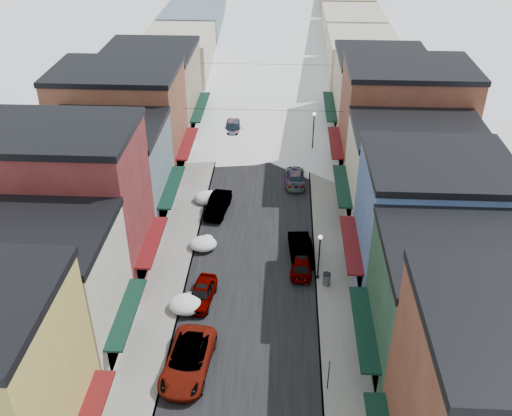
# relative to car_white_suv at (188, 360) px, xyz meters

# --- Properties ---
(road) EXTENTS (10.00, 160.00, 0.01)m
(road) POSITION_rel_car_white_suv_xyz_m (3.50, 49.13, -0.84)
(road) COLOR black
(road) RESTS_ON ground
(sidewalk_left) EXTENTS (3.20, 160.00, 0.15)m
(sidewalk_left) POSITION_rel_car_white_suv_xyz_m (-3.10, 49.13, -0.77)
(sidewalk_left) COLOR gray
(sidewalk_left) RESTS_ON ground
(sidewalk_right) EXTENTS (3.20, 160.00, 0.15)m
(sidewalk_right) POSITION_rel_car_white_suv_xyz_m (10.10, 49.13, -0.77)
(sidewalk_right) COLOR gray
(sidewalk_right) RESTS_ON ground
(curb_left) EXTENTS (0.10, 160.00, 0.15)m
(curb_left) POSITION_rel_car_white_suv_xyz_m (-1.55, 49.13, -0.77)
(curb_left) COLOR slate
(curb_left) RESTS_ON ground
(curb_right) EXTENTS (0.10, 160.00, 0.15)m
(curb_right) POSITION_rel_car_white_suv_xyz_m (8.55, 49.13, -0.77)
(curb_right) COLOR slate
(curb_right) RESTS_ON ground
(bldg_l_cream) EXTENTS (11.30, 8.20, 9.50)m
(bldg_l_cream) POSITION_rel_car_white_suv_xyz_m (-9.69, 1.63, 3.92)
(bldg_l_cream) COLOR beige
(bldg_l_cream) RESTS_ON ground
(bldg_l_brick_near) EXTENTS (12.30, 8.20, 12.50)m
(bldg_l_brick_near) POSITION_rel_car_white_suv_xyz_m (-10.19, 9.63, 5.42)
(bldg_l_brick_near) COLOR maroon
(bldg_l_brick_near) RESTS_ON ground
(bldg_l_grayblue) EXTENTS (11.30, 9.20, 9.00)m
(bldg_l_grayblue) POSITION_rel_car_white_suv_xyz_m (-9.69, 18.13, 3.67)
(bldg_l_grayblue) COLOR slate
(bldg_l_grayblue) RESTS_ON ground
(bldg_l_brick_far) EXTENTS (13.30, 9.20, 11.00)m
(bldg_l_brick_far) POSITION_rel_car_white_suv_xyz_m (-10.69, 27.13, 4.67)
(bldg_l_brick_far) COLOR brown
(bldg_l_brick_far) RESTS_ON ground
(bldg_l_tan) EXTENTS (11.30, 11.20, 10.00)m
(bldg_l_tan) POSITION_rel_car_white_suv_xyz_m (-9.69, 37.13, 4.16)
(bldg_l_tan) COLOR #9A8265
(bldg_l_tan) RESTS_ON ground
(bldg_r_green) EXTENTS (11.30, 9.20, 9.50)m
(bldg_r_green) POSITION_rel_car_white_suv_xyz_m (16.69, 1.13, 3.92)
(bldg_r_green) COLOR #1F422B
(bldg_r_green) RESTS_ON ground
(bldg_r_blue) EXTENTS (11.30, 9.20, 10.50)m
(bldg_r_blue) POSITION_rel_car_white_suv_xyz_m (16.69, 10.13, 4.42)
(bldg_r_blue) COLOR #436197
(bldg_r_blue) RESTS_ON ground
(bldg_r_cream) EXTENTS (12.30, 9.20, 9.00)m
(bldg_r_cream) POSITION_rel_car_white_suv_xyz_m (17.19, 19.13, 3.67)
(bldg_r_cream) COLOR beige
(bldg_r_cream) RESTS_ON ground
(bldg_r_brick_far) EXTENTS (13.30, 9.20, 11.50)m
(bldg_r_brick_far) POSITION_rel_car_white_suv_xyz_m (17.69, 28.13, 4.92)
(bldg_r_brick_far) COLOR brown
(bldg_r_brick_far) RESTS_ON ground
(bldg_r_tan) EXTENTS (11.30, 11.20, 9.50)m
(bldg_r_tan) POSITION_rel_car_white_suv_xyz_m (16.69, 38.13, 3.92)
(bldg_r_tan) COLOR tan
(bldg_r_tan) RESTS_ON ground
(distant_blocks) EXTENTS (34.00, 55.00, 8.00)m
(distant_blocks) POSITION_rel_car_white_suv_xyz_m (3.50, 72.13, 3.16)
(distant_blocks) COLOR gray
(distant_blocks) RESTS_ON ground
(overhead_cables) EXTENTS (16.40, 15.04, 0.04)m
(overhead_cables) POSITION_rel_car_white_suv_xyz_m (3.50, 36.63, 5.36)
(overhead_cables) COLOR black
(overhead_cables) RESTS_ON ground
(car_white_suv) EXTENTS (3.32, 6.28, 1.68)m
(car_white_suv) POSITION_rel_car_white_suv_xyz_m (0.00, 0.00, 0.00)
(car_white_suv) COLOR silver
(car_white_suv) RESTS_ON ground
(car_silver_sedan) EXTENTS (2.21, 4.37, 1.43)m
(car_silver_sedan) POSITION_rel_car_white_suv_xyz_m (-0.02, 6.74, -0.13)
(car_silver_sedan) COLOR #A4A8AC
(car_silver_sedan) RESTS_ON ground
(car_dark_hatch) EXTENTS (2.25, 4.86, 1.54)m
(car_dark_hatch) POSITION_rel_car_white_suv_xyz_m (-0.16, 19.23, -0.07)
(car_dark_hatch) COLOR black
(car_dark_hatch) RESTS_ON ground
(car_silver_wagon) EXTENTS (2.43, 5.53, 1.58)m
(car_silver_wagon) POSITION_rel_car_white_suv_xyz_m (-0.27, 36.60, -0.05)
(car_silver_wagon) COLOR #96979D
(car_silver_wagon) RESTS_ON ground
(car_green_sedan) EXTENTS (2.13, 5.06, 1.63)m
(car_green_sedan) POSITION_rel_car_white_suv_xyz_m (7.38, 12.71, -0.03)
(car_green_sedan) COLOR black
(car_green_sedan) RESTS_ON ground
(car_gray_suv) EXTENTS (1.96, 4.39, 1.47)m
(car_gray_suv) POSITION_rel_car_white_suv_xyz_m (7.45, 10.82, -0.11)
(car_gray_suv) COLOR gray
(car_gray_suv) RESTS_ON ground
(car_black_sedan) EXTENTS (2.16, 4.95, 1.42)m
(car_black_sedan) POSITION_rel_car_white_suv_xyz_m (7.00, 25.15, -0.13)
(car_black_sedan) COLOR black
(car_black_sedan) RESTS_ON ground
(car_lane_silver) EXTENTS (2.13, 4.69, 1.56)m
(car_lane_silver) POSITION_rel_car_white_suv_xyz_m (2.50, 48.38, -0.06)
(car_lane_silver) COLOR gray
(car_lane_silver) RESTS_ON ground
(car_lane_white) EXTENTS (2.78, 5.45, 1.47)m
(car_lane_white) POSITION_rel_car_white_suv_xyz_m (5.47, 59.60, -0.10)
(car_lane_white) COLOR white
(car_lane_white) RESTS_ON ground
(parking_sign) EXTENTS (0.07, 0.33, 2.38)m
(parking_sign) POSITION_rel_car_white_suv_xyz_m (8.87, -1.21, 0.70)
(parking_sign) COLOR black
(parking_sign) RESTS_ON sidewalk_right
(trash_can) EXTENTS (0.62, 0.62, 1.05)m
(trash_can) POSITION_rel_car_white_suv_xyz_m (9.34, 8.93, -0.16)
(trash_can) COLOR #585B5E
(trash_can) RESTS_ON sidewalk_right
(streetlamp_near) EXTENTS (0.33, 0.33, 4.02)m
(streetlamp_near) POSITION_rel_car_white_suv_xyz_m (8.70, 9.76, 1.84)
(streetlamp_near) COLOR black
(streetlamp_near) RESTS_ON sidewalk_right
(streetlamp_far) EXTENTS (0.40, 0.40, 4.80)m
(streetlamp_far) POSITION_rel_car_white_suv_xyz_m (8.98, 31.90, 2.34)
(streetlamp_far) COLOR black
(streetlamp_far) RESTS_ON sidewalk_right
(snow_pile_near) EXTENTS (2.60, 2.80, 1.10)m
(snow_pile_near) POSITION_rel_car_white_suv_xyz_m (-0.98, 5.75, -0.32)
(snow_pile_near) COLOR white
(snow_pile_near) RESTS_ON ground
(snow_pile_mid) EXTENTS (2.33, 2.64, 0.99)m
(snow_pile_mid) POSITION_rel_car_white_suv_xyz_m (-0.78, 13.43, -0.37)
(snow_pile_mid) COLOR white
(snow_pile_mid) RESTS_ON ground
(snow_pile_far) EXTENTS (2.49, 2.73, 1.05)m
(snow_pile_far) POSITION_rel_car_white_suv_xyz_m (-1.38, 20.98, -0.34)
(snow_pile_far) COLOR white
(snow_pile_far) RESTS_ON ground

